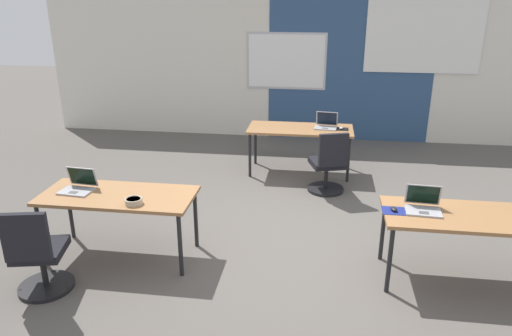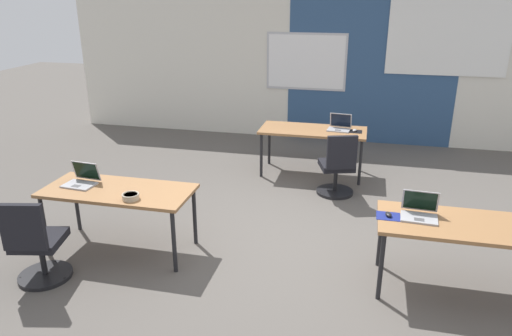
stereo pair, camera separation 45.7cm
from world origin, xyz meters
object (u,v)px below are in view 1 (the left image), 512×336
Objects in this scene: laptop_far_right at (326,125)px; desk_far_center at (300,132)px; chair_far_right at (328,167)px; desk_near_left at (118,199)px; mouse_near_right_inner at (394,209)px; laptop_near_left_end at (78,186)px; chair_near_left_end at (38,258)px; snack_bowl at (134,201)px; desk_near_right at (469,221)px; mouse_far_right at (341,128)px; laptop_near_right_inner at (423,205)px.

desk_far_center is at bearing -163.05° from laptop_far_right.
laptop_far_right is at bearing -103.83° from chair_far_right.
mouse_near_right_inner is (2.80, -0.01, 0.08)m from desk_near_left.
laptop_near_left_end is (-2.58, -2.83, -0.00)m from laptop_far_right.
snack_bowl is at bearing -155.14° from chair_near_left_end.
desk_near_left is 3.50m from desk_near_right.
chair_near_left_end is at bearing -142.92° from snack_bowl.
mouse_near_right_inner is at bearing -70.41° from laptop_far_right.
chair_near_left_end is 5.18× the size of snack_bowl.
desk_near_left is 1.00× the size of desk_far_center.
laptop_far_right is at bearing 115.39° from desk_near_right.
chair_far_right is at bearing 106.37° from mouse_near_right_inner.
mouse_far_right is 3.69m from snack_bowl.
desk_far_center is 14.54× the size of mouse_near_right_inner.
desk_near_left is at bearing -134.17° from chair_near_left_end.
laptop_near_right_inner reaches higher than mouse_far_right.
desk_near_left is 14.54× the size of mouse_near_right_inner.
desk_near_right is 0.71m from mouse_near_right_inner.
laptop_near_right_inner is (1.32, -2.75, 0.11)m from desk_far_center.
desk_near_right is 1.74× the size of chair_near_left_end.
chair_near_left_end reaches higher than desk_far_center.
snack_bowl is at bearing -171.14° from laptop_near_right_inner.
chair_far_right reaches higher than desk_near_left.
mouse_far_right is (0.23, -0.05, -0.03)m from laptop_far_right.
laptop_far_right is at bearing 58.64° from snack_bowl.
laptop_near_left_end is (-3.24, 0.05, 0.03)m from mouse_near_right_inner.
snack_bowl is at bearing 31.90° from chair_far_right.
chair_near_left_end reaches higher than mouse_near_right_inner.
chair_near_left_end reaches higher than snack_bowl.
desk_near_left is at bearing -122.01° from desk_far_center.
chair_near_left_end is (-3.28, -0.76, -0.36)m from mouse_near_right_inner.
mouse_near_right_inner reaches higher than desk_near_right.
laptop_far_right is at bearing 102.84° from mouse_near_right_inner.
laptop_near_right_inner is 2.82m from snack_bowl.
chair_far_right is (0.44, -0.76, -0.28)m from desk_far_center.
laptop_near_left_end reaches higher than mouse_far_right.
mouse_far_right is 0.31× the size of laptop_near_left_end.
snack_bowl is at bearing -116.32° from desk_far_center.
laptop_near_left_end is at bearing 175.20° from desk_near_left.
laptop_near_left_end reaches higher than snack_bowl.
desk_far_center is at bearing -77.29° from chair_far_right.
desk_near_left is 4.51× the size of laptop_near_left_end.
desk_near_right is 2.44m from chair_far_right.
desk_near_left is 3.68m from mouse_far_right.
laptop_far_right is 0.92m from chair_far_right.
laptop_far_right is 0.39× the size of chair_near_left_end.
snack_bowl is (-1.49, -3.01, 0.10)m from desk_far_center.
laptop_far_right is (-0.94, 2.82, 0.00)m from laptop_near_right_inner.
desk_near_right is 3.18m from laptop_far_right.
laptop_near_right_inner reaches higher than desk_near_right.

